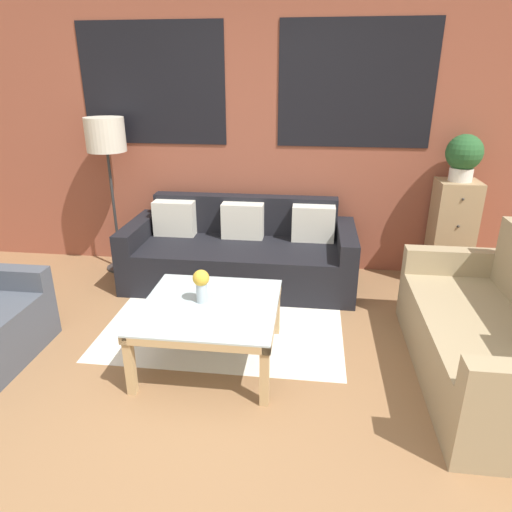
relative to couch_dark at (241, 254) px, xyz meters
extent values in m
plane|color=#8E6642|center=(0.05, -1.95, -0.28)|extent=(16.00, 16.00, 0.00)
cube|color=brown|center=(0.05, 0.49, 1.12)|extent=(8.40, 0.08, 2.80)
cube|color=black|center=(-0.90, 0.44, 1.52)|extent=(1.40, 0.01, 1.10)
cube|color=black|center=(1.00, 0.44, 1.52)|extent=(1.40, 0.01, 1.10)
cube|color=silver|center=(0.00, -0.75, -0.28)|extent=(1.88, 1.51, 0.00)
cube|color=black|center=(0.00, -0.13, -0.08)|extent=(1.82, 0.72, 0.40)
cube|color=black|center=(0.00, 0.31, 0.11)|extent=(1.82, 0.16, 0.78)
cube|color=black|center=(-0.99, -0.05, 0.01)|extent=(0.16, 0.88, 0.58)
cube|color=black|center=(0.99, -0.05, 0.01)|extent=(0.16, 0.88, 0.58)
cube|color=beige|center=(-0.68, 0.15, 0.29)|extent=(0.40, 0.16, 0.34)
cube|color=beige|center=(0.00, 0.15, 0.29)|extent=(0.40, 0.16, 0.34)
cube|color=beige|center=(0.68, 0.15, 0.29)|extent=(0.40, 0.16, 0.34)
cube|color=tan|center=(1.73, -1.32, -0.07)|extent=(0.64, 1.42, 0.42)
cube|color=tan|center=(1.81, -0.54, 0.03)|extent=(0.80, 0.14, 0.62)
cube|color=#474C56|center=(-1.66, -1.18, 0.00)|extent=(0.80, 0.14, 0.56)
cube|color=silver|center=(0.00, -1.34, 0.15)|extent=(0.92, 0.92, 0.01)
cube|color=tan|center=(0.00, -1.78, 0.12)|extent=(0.92, 0.05, 0.05)
cube|color=tan|center=(0.00, -0.91, 0.12)|extent=(0.92, 0.05, 0.05)
cube|color=tan|center=(-0.43, -1.34, 0.12)|extent=(0.05, 0.92, 0.05)
cube|color=tan|center=(0.43, -1.34, 0.12)|extent=(0.05, 0.92, 0.05)
cube|color=tan|center=(-0.42, -1.76, -0.07)|extent=(0.05, 0.05, 0.43)
cube|color=tan|center=(0.42, -1.76, -0.07)|extent=(0.06, 0.05, 0.43)
cube|color=tan|center=(-0.42, -0.92, -0.07)|extent=(0.05, 0.06, 0.43)
cube|color=tan|center=(0.42, -0.92, -0.07)|extent=(0.06, 0.06, 0.43)
cylinder|color=#2D2D2D|center=(-1.30, 0.16, -0.27)|extent=(0.28, 0.28, 0.02)
cylinder|color=#2D2D2D|center=(-1.30, 0.16, 0.33)|extent=(0.03, 0.03, 1.19)
cylinder|color=beige|center=(-1.30, 0.16, 1.08)|extent=(0.37, 0.37, 0.31)
cube|color=tan|center=(1.97, 0.23, 0.21)|extent=(0.37, 0.34, 1.00)
sphere|color=#38332D|center=(1.97, 0.06, 0.59)|extent=(0.02, 0.02, 0.02)
sphere|color=#38332D|center=(1.97, 0.06, 0.34)|extent=(0.02, 0.02, 0.02)
sphere|color=#38332D|center=(1.97, 0.06, 0.09)|extent=(0.02, 0.02, 0.02)
sphere|color=#38332D|center=(1.97, 0.06, -0.16)|extent=(0.02, 0.02, 0.02)
cylinder|color=silver|center=(1.97, 0.23, 0.77)|extent=(0.20, 0.20, 0.12)
sphere|color=#285B2D|center=(1.97, 0.23, 0.97)|extent=(0.32, 0.32, 0.32)
cylinder|color=#ADBCC6|center=(-0.06, -1.30, 0.22)|extent=(0.08, 0.08, 0.14)
sphere|color=gold|center=(-0.06, -1.30, 0.33)|extent=(0.11, 0.11, 0.11)
camera|label=1|loc=(0.65, -4.02, 1.60)|focal=32.00mm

